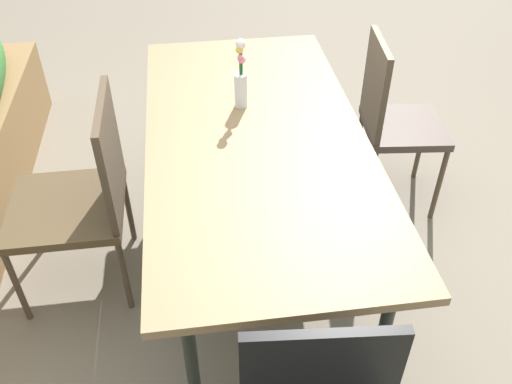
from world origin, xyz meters
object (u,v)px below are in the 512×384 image
Objects in this scene: dining_table at (256,145)px; chair_near_right at (392,116)px; chair_far_side at (84,191)px; flower_vase at (241,79)px.

dining_table is 1.95× the size of chair_near_right.
dining_table is 0.78m from chair_far_side.
flower_vase reaches higher than chair_far_side.
chair_near_right is 0.90m from flower_vase.
chair_far_side is 3.02× the size of flower_vase.
flower_vase is at bearing -75.17° from chair_far_side.
chair_near_right is (0.42, -0.76, -0.18)m from dining_table.
chair_far_side is at bearing 104.99° from flower_vase.
flower_vase is (0.19, -0.72, 0.39)m from chair_far_side.
chair_far_side is at bearing 86.56° from dining_table.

